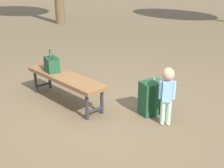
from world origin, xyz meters
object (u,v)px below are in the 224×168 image
object	(u,v)px
child_standing	(167,88)
park_bench	(65,79)
handbag	(52,64)
backpack_large	(152,95)

from	to	relation	value
child_standing	park_bench	bearing A→B (deg)	-171.44
handbag	child_standing	xyz separation A→B (m)	(1.95, 0.20, -0.04)
park_bench	child_standing	bearing A→B (deg)	8.56
child_standing	backpack_large	bearing A→B (deg)	149.12
backpack_large	park_bench	bearing A→B (deg)	-161.85
handbag	backpack_large	distance (m)	1.71
handbag	backpack_large	world-z (taller)	handbag
handbag	child_standing	distance (m)	1.96
child_standing	backpack_large	size ratio (longest dim) A/B	1.42
handbag	backpack_large	xyz separation A→B (m)	(1.64, 0.39, -0.29)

